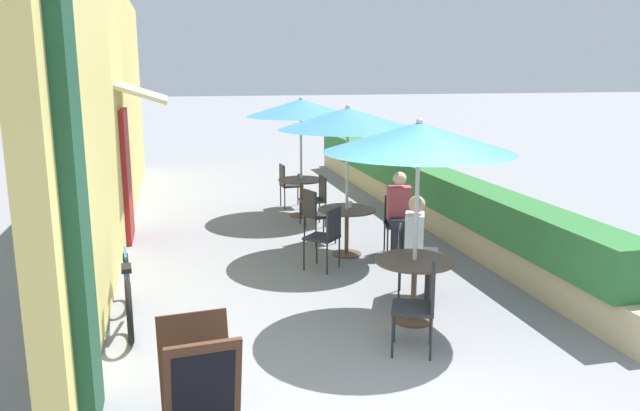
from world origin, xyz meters
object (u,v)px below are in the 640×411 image
Objects in this scene: coffee_cup_mid at (350,204)px; bicycle_leaning at (128,294)px; cafe_chair_near_right at (409,255)px; patio_table_far at (301,188)px; patio_umbrella_near at (419,138)px; cafe_chair_far_left at (288,182)px; cafe_chair_near_left at (421,302)px; patio_umbrella_mid at (348,119)px; cafe_chair_far_right at (317,197)px; patio_table_near at (414,275)px; patio_table_mid at (347,220)px; cafe_chair_mid_left at (327,233)px; cafe_chair_mid_back at (316,212)px; cafe_chair_mid_right at (398,220)px; menu_board at (199,381)px; seated_patron_near_right at (419,242)px; seated_patron_mid_right at (399,210)px; coffee_cup_far at (299,176)px; patio_umbrella_far at (301,108)px.

bicycle_leaning is at bearing -146.67° from coffee_cup_mid.
cafe_chair_near_right is 1.02× the size of patio_table_far.
patio_umbrella_near reaches higher than cafe_chair_far_left.
cafe_chair_near_right is at bearing 5.69° from cafe_chair_near_left.
cafe_chair_far_right is at bearing 90.81° from patio_umbrella_mid.
patio_umbrella_near is (-0.00, 0.00, 1.49)m from patio_table_near.
cafe_chair_mid_left reaches higher than patio_table_mid.
patio_umbrella_near reaches higher than patio_table_near.
patio_umbrella_near is at bearing 5.69° from cafe_chair_near_right.
patio_umbrella_mid is (-0.04, 2.57, 1.49)m from patio_table_near.
cafe_chair_far_right is 4.81m from bicycle_leaning.
patio_umbrella_near is 2.97m from patio_table_mid.
patio_table_mid is 1.85m from cafe_chair_far_right.
patio_table_near is at bearing -90.79° from coffee_cup_mid.
cafe_chair_mid_back is at bearing 96.00° from patio_table_near.
cafe_chair_near_left is 3.36m from cafe_chair_mid_right.
menu_board is at bearing -24.95° from cafe_chair_near_right.
cafe_chair_near_left is 1.00× the size of cafe_chair_mid_left.
seated_patron_near_right is at bearing 1.53° from cafe_chair_near_left.
patio_umbrella_near reaches higher than cafe_chair_far_right.
cafe_chair_near_left reaches higher than patio_table_near.
patio_umbrella_near is 1.33× the size of bicycle_leaning.
seated_patron_near_right reaches higher than patio_table_mid.
patio_umbrella_mid is 2.59× the size of menu_board.
cafe_chair_mid_left is (-0.72, 1.21, 0.00)m from cafe_chair_near_right.
cafe_chair_far_left is (-0.27, 3.38, -0.02)m from patio_table_mid.
patio_umbrella_mid is at bearing 5.69° from cafe_chair_mid_back.
patio_umbrella_mid is (-0.26, 1.83, 1.50)m from cafe_chair_near_right.
patio_table_near is 0.98× the size of cafe_chair_mid_back.
cafe_chair_far_left is 0.52× the size of bicycle_leaning.
bicycle_leaning is (-3.74, -1.73, -0.35)m from seated_patron_mid_right.
coffee_cup_far is at bearing 95.25° from coffee_cup_mid.
seated_patron_mid_right is (1.20, 0.42, 0.17)m from cafe_chair_mid_left.
patio_umbrella_far is (0.31, 3.23, 1.50)m from cafe_chair_mid_left.
cafe_chair_near_left is 2.33m from menu_board.
patio_table_far is at bearing 157.38° from cafe_chair_mid_back.
patio_umbrella_mid is at bearing -86.79° from patio_table_far.
seated_patron_near_right is (0.33, 0.69, -1.33)m from patio_umbrella_near.
coffee_cup_mid is at bearing -85.02° from patio_umbrella_far.
cafe_chair_mid_back is 1.00× the size of cafe_chair_far_left.
patio_table_near is at bearing -16.74° from bicycle_leaning.
cafe_chair_mid_back is (-1.07, 0.79, 0.00)m from cafe_chair_mid_right.
patio_table_mid is (0.19, 3.31, 0.02)m from cafe_chair_near_left.
cafe_chair_far_right is (-0.03, 1.85, -0.02)m from patio_table_mid.
cafe_chair_mid_right is at bearing -90.00° from seated_patron_mid_right.
seated_patron_near_right is 3.58m from menu_board.
patio_table_near is 0.98× the size of cafe_chair_far_left.
patio_table_near is 0.38× the size of patio_umbrella_mid.
seated_patron_mid_right reaches higher than patio_table_mid.
patio_table_near is at bearing -11.80° from cafe_chair_mid_back.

